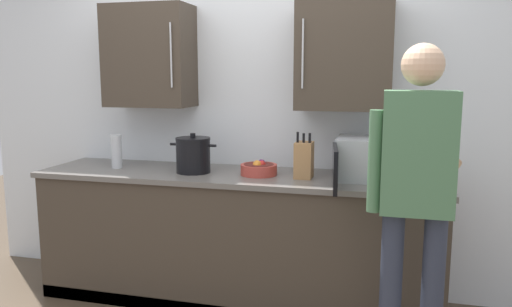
# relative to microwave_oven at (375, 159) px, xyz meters

# --- Properties ---
(back_wall_tiled) EXTENTS (4.31, 0.44, 2.56)m
(back_wall_tiled) POSITION_rel_microwave_oven_xyz_m (-0.90, 0.29, 0.33)
(back_wall_tiled) COLOR silver
(back_wall_tiled) RESTS_ON ground_plane
(counter_unit) EXTENTS (2.72, 0.65, 0.90)m
(counter_unit) POSITION_rel_microwave_oven_xyz_m (-0.90, -0.03, -0.58)
(counter_unit) COLOR #3D3328
(counter_unit) RESTS_ON ground_plane
(microwave_oven) EXTENTS (0.55, 0.75, 0.26)m
(microwave_oven) POSITION_rel_microwave_oven_xyz_m (0.00, 0.00, 0.00)
(microwave_oven) COLOR #B7BABF
(microwave_oven) RESTS_ON counter_unit
(thermos_flask) EXTENTS (0.08, 0.08, 0.24)m
(thermos_flask) POSITION_rel_microwave_oven_xyz_m (-1.78, -0.05, -0.01)
(thermos_flask) COLOR #B7BABF
(thermos_flask) RESTS_ON counter_unit
(knife_block) EXTENTS (0.11, 0.15, 0.30)m
(knife_block) POSITION_rel_microwave_oven_xyz_m (-0.44, -0.05, -0.01)
(knife_block) COLOR #A37547
(knife_block) RESTS_ON counter_unit
(stock_pot) EXTENTS (0.33, 0.23, 0.27)m
(stock_pot) POSITION_rel_microwave_oven_xyz_m (-1.20, -0.06, -0.01)
(stock_pot) COLOR black
(stock_pot) RESTS_ON counter_unit
(fruit_bowl) EXTENTS (0.24, 0.24, 0.10)m
(fruit_bowl) POSITION_rel_microwave_oven_xyz_m (-0.75, -0.03, -0.09)
(fruit_bowl) COLOR #AD3D33
(fruit_bowl) RESTS_ON counter_unit
(person_figure) EXTENTS (0.44, 0.53, 1.70)m
(person_figure) POSITION_rel_microwave_oven_xyz_m (0.21, -0.69, -0.01)
(person_figure) COLOR #282D3D
(person_figure) RESTS_ON ground_plane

